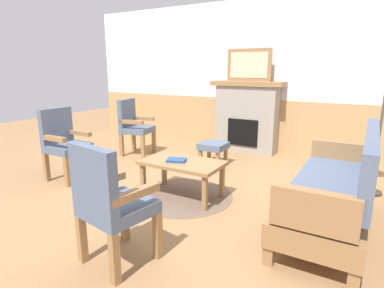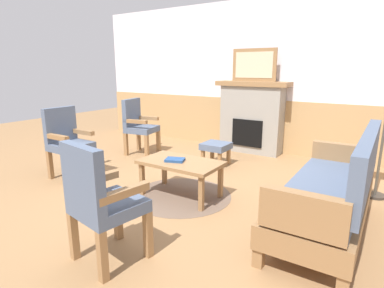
# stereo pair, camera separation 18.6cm
# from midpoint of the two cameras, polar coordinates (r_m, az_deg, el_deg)

# --- Properties ---
(ground_plane) EXTENTS (14.00, 14.00, 0.00)m
(ground_plane) POSITION_cam_midpoint_polar(r_m,az_deg,el_deg) (3.94, -3.96, -8.87)
(ground_plane) COLOR #997047
(wall_back) EXTENTS (7.20, 0.14, 2.70)m
(wall_back) POSITION_cam_midpoint_polar(r_m,az_deg,el_deg) (5.97, 10.19, 11.59)
(wall_back) COLOR white
(wall_back) RESTS_ON ground_plane
(fireplace) EXTENTS (1.30, 0.44, 1.28)m
(fireplace) POSITION_cam_midpoint_polar(r_m,az_deg,el_deg) (5.79, 9.06, 5.04)
(fireplace) COLOR gray
(fireplace) RESTS_ON ground_plane
(framed_picture) EXTENTS (0.80, 0.04, 0.56)m
(framed_picture) POSITION_cam_midpoint_polar(r_m,az_deg,el_deg) (5.73, 9.41, 14.04)
(framed_picture) COLOR olive
(framed_picture) RESTS_ON fireplace
(couch) EXTENTS (0.70, 1.80, 0.98)m
(couch) POSITION_cam_midpoint_polar(r_m,az_deg,el_deg) (3.19, 22.97, -7.80)
(couch) COLOR olive
(couch) RESTS_ON ground_plane
(coffee_table) EXTENTS (0.96, 0.56, 0.44)m
(coffee_table) POSITION_cam_midpoint_polar(r_m,az_deg,el_deg) (3.71, -3.23, -3.94)
(coffee_table) COLOR olive
(coffee_table) RESTS_ON ground_plane
(round_rug) EXTENTS (1.22, 1.22, 0.01)m
(round_rug) POSITION_cam_midpoint_polar(r_m,az_deg,el_deg) (3.84, -3.15, -9.39)
(round_rug) COLOR brown
(round_rug) RESTS_ON ground_plane
(book_on_table) EXTENTS (0.26, 0.23, 0.03)m
(book_on_table) POSITION_cam_midpoint_polar(r_m,az_deg,el_deg) (3.68, -4.30, -2.95)
(book_on_table) COLOR navy
(book_on_table) RESTS_ON coffee_table
(footstool) EXTENTS (0.40, 0.40, 0.36)m
(footstool) POSITION_cam_midpoint_polar(r_m,az_deg,el_deg) (4.95, 2.84, -0.62)
(footstool) COLOR olive
(footstool) RESTS_ON ground_plane
(armchair_near_fireplace) EXTENTS (0.48, 0.48, 0.98)m
(armchair_near_fireplace) POSITION_cam_midpoint_polar(r_m,az_deg,el_deg) (4.65, -23.42, 0.54)
(armchair_near_fireplace) COLOR olive
(armchair_near_fireplace) RESTS_ON ground_plane
(armchair_by_window_left) EXTENTS (0.56, 0.56, 0.98)m
(armchair_by_window_left) POSITION_cam_midpoint_polar(r_m,az_deg,el_deg) (5.64, -11.53, 3.53)
(armchair_by_window_left) COLOR olive
(armchair_by_window_left) RESTS_ON ground_plane
(armchair_front_left) EXTENTS (0.55, 0.55, 0.98)m
(armchair_front_left) POSITION_cam_midpoint_polar(r_m,az_deg,el_deg) (2.49, -16.87, -9.80)
(armchair_front_left) COLOR olive
(armchair_front_left) RESTS_ON ground_plane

